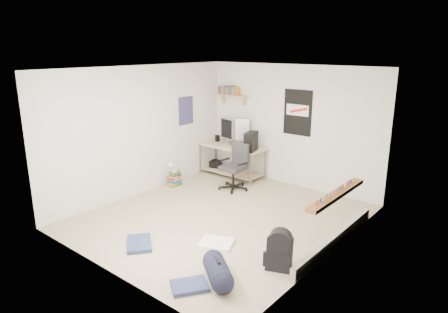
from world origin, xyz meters
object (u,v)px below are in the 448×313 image
Objects in this scene: office_chair at (233,166)px; duffel_bag at (218,271)px; desk at (232,160)px; book_stack at (175,179)px; backpack at (279,254)px.

office_chair is 1.74× the size of duffel_bag.
duffel_bag is (2.48, -3.41, -0.22)m from desk.
desk is 1.41m from book_stack.
desk is at bearing 134.89° from office_chair.
office_chair reaches higher than duffel_bag.
office_chair is at bearing 117.82° from backpack.
desk reaches higher than duffel_bag.
office_chair reaches higher than desk.
duffel_bag is (-0.42, -0.76, -0.06)m from backpack.
duffel_bag is 1.35× the size of book_stack.
office_chair is 2.18× the size of backpack.
duffel_bag is at bearing -35.26° from book_stack.
office_chair is 3.36m from duffel_bag.
backpack is 1.08× the size of book_stack.
backpack is 0.80× the size of duffel_bag.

